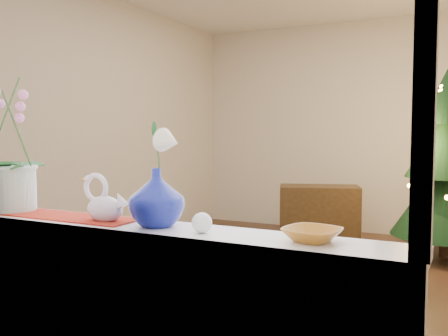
% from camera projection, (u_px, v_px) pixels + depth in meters
% --- Properties ---
extents(ground, '(5.00, 5.00, 0.00)m').
position_uv_depth(ground, '(309.00, 286.00, 4.18)').
color(ground, '#372016').
rests_on(ground, ground).
extents(wall_back, '(4.50, 0.10, 2.70)m').
position_uv_depth(wall_back, '(369.00, 127.00, 6.31)').
color(wall_back, beige).
rests_on(wall_back, ground).
extents(wall_front, '(4.50, 0.10, 2.70)m').
position_uv_depth(wall_front, '(113.00, 116.00, 1.86)').
color(wall_front, beige).
rests_on(wall_front, ground).
extents(wall_left, '(0.10, 5.00, 2.70)m').
position_uv_depth(wall_left, '(98.00, 126.00, 5.10)').
color(wall_left, beige).
rests_on(wall_left, ground).
extents(windowsill, '(2.20, 0.26, 0.04)m').
position_uv_depth(windowsill, '(136.00, 229.00, 2.01)').
color(windowsill, white).
rests_on(windowsill, window_apron).
extents(window_frame, '(2.22, 0.06, 1.60)m').
position_uv_depth(window_frame, '(117.00, 22.00, 1.86)').
color(window_frame, white).
rests_on(window_frame, windowsill).
extents(runner, '(0.70, 0.20, 0.01)m').
position_uv_depth(runner, '(65.00, 216.00, 2.18)').
color(runner, maroon).
rests_on(runner, windowsill).
extents(orchid_pot, '(0.26, 0.26, 0.71)m').
position_uv_depth(orchid_pot, '(10.00, 136.00, 2.31)').
color(orchid_pot, beige).
rests_on(orchid_pot, windowsill).
extents(swan, '(0.24, 0.17, 0.19)m').
position_uv_depth(swan, '(105.00, 199.00, 2.06)').
color(swan, silver).
rests_on(swan, windowsill).
extents(blue_vase, '(0.33, 0.33, 0.26)m').
position_uv_depth(blue_vase, '(157.00, 193.00, 1.96)').
color(blue_vase, navy).
rests_on(blue_vase, windowsill).
extents(lily, '(0.15, 0.08, 0.20)m').
position_uv_depth(lily, '(156.00, 134.00, 1.94)').
color(lily, beige).
rests_on(lily, blue_vase).
extents(paperweight, '(0.08, 0.08, 0.08)m').
position_uv_depth(paperweight, '(202.00, 223.00, 1.83)').
color(paperweight, white).
rests_on(paperweight, windowsill).
extents(amber_dish, '(0.19, 0.19, 0.04)m').
position_uv_depth(amber_dish, '(312.00, 236.00, 1.69)').
color(amber_dish, '#AF7021').
rests_on(amber_dish, windowsill).
extents(xmas_tree, '(1.18, 1.18, 1.97)m').
position_uv_depth(xmas_tree, '(447.00, 162.00, 5.07)').
color(xmas_tree, '#0F3217').
rests_on(xmas_tree, ground).
extents(side_table, '(1.00, 0.72, 0.67)m').
position_uv_depth(side_table, '(319.00, 215.00, 5.76)').
color(side_table, black).
rests_on(side_table, ground).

